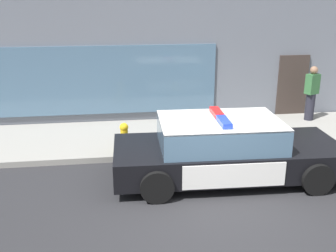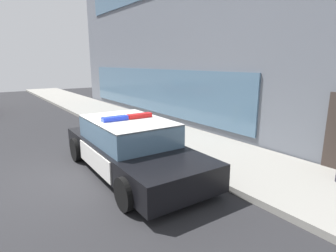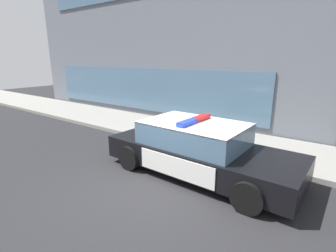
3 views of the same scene
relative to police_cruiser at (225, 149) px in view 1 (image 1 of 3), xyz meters
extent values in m
plane|color=#262628|center=(-0.63, -1.37, -0.68)|extent=(48.00, 48.00, 0.00)
cube|color=gray|center=(-0.63, 2.67, -0.61)|extent=(48.00, 2.96, 0.15)
cube|color=#382D28|center=(3.40, 4.17, 0.37)|extent=(1.00, 0.08, 2.10)
cube|color=black|center=(0.06, 0.00, -0.18)|extent=(5.08, 2.10, 0.60)
cube|color=silver|center=(1.67, -0.05, -0.02)|extent=(1.77, 1.96, 0.05)
cube|color=silver|center=(-1.70, 0.05, -0.02)|extent=(1.46, 1.95, 0.05)
cube|color=silver|center=(-0.01, 0.99, -0.18)|extent=(2.11, 0.09, 0.51)
cube|color=silver|center=(-0.07, -0.98, -0.18)|extent=(2.11, 0.09, 0.51)
cube|color=yellow|center=(-0.01, 1.00, -0.18)|extent=(0.22, 0.02, 0.26)
cube|color=slate|center=(-0.14, 0.00, 0.39)|extent=(2.67, 1.83, 0.60)
cube|color=silver|center=(-0.14, 0.00, 0.68)|extent=(2.67, 1.83, 0.04)
cube|color=red|center=(-0.13, 0.35, 0.76)|extent=(0.22, 0.67, 0.11)
cube|color=blue|center=(-0.15, -0.35, 0.76)|extent=(0.22, 0.67, 0.11)
cylinder|color=black|center=(1.75, 0.92, -0.34)|extent=(0.69, 0.24, 0.68)
cylinder|color=black|center=(1.69, -1.02, -0.34)|extent=(0.69, 0.24, 0.68)
cylinder|color=black|center=(-1.57, 1.02, -0.34)|extent=(0.69, 0.24, 0.68)
cylinder|color=black|center=(-1.63, -0.92, -0.34)|extent=(0.69, 0.24, 0.68)
cylinder|color=gold|center=(-2.18, 1.61, -0.48)|extent=(0.28, 0.28, 0.10)
cylinder|color=gold|center=(-2.18, 1.61, -0.21)|extent=(0.19, 0.19, 0.45)
sphere|color=gold|center=(-2.18, 1.61, 0.09)|extent=(0.22, 0.22, 0.22)
cylinder|color=gray|center=(-2.18, 1.61, 0.16)|extent=(0.06, 0.06, 0.05)
cylinder|color=gray|center=(-2.18, 1.46, -0.18)|extent=(0.09, 0.10, 0.09)
cylinder|color=gray|center=(-2.18, 1.75, -0.18)|extent=(0.09, 0.10, 0.09)
cylinder|color=gray|center=(-2.03, 1.61, -0.22)|extent=(0.10, 0.12, 0.12)
cylinder|color=#23232D|center=(3.71, 3.43, -0.11)|extent=(0.28, 0.28, 0.85)
cube|color=#336638|center=(3.71, 3.43, 0.63)|extent=(0.47, 0.40, 0.62)
sphere|color=#8C664C|center=(3.71, 3.43, 1.06)|extent=(0.24, 0.24, 0.24)
camera|label=1|loc=(-2.38, -8.03, 3.30)|focal=42.82mm
camera|label=2|loc=(6.11, -3.17, 2.14)|focal=29.21mm
camera|label=3|loc=(2.99, -5.48, 2.31)|focal=26.72mm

